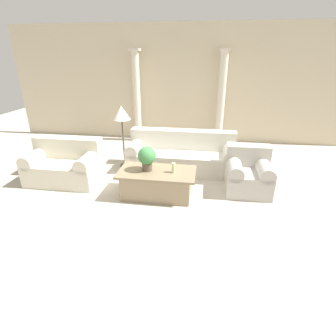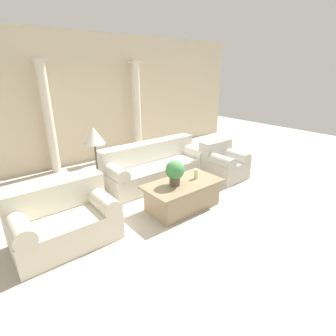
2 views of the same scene
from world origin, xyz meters
The scene contains 11 objects.
ground_plane centered at (0.00, 0.00, 0.00)m, with size 16.00×16.00×0.00m, color #BCB2A3.
wall_back centered at (0.00, 3.20, 1.60)m, with size 10.00×0.06×3.20m.
sofa_long centered at (0.31, 0.90, 0.34)m, with size 2.35×0.86×0.86m.
loveseat centered at (-1.98, -0.01, 0.35)m, with size 1.40×0.86×0.86m.
coffee_table centered at (-0.01, -0.37, 0.25)m, with size 1.39×0.75×0.49m.
potted_plant centered at (-0.19, -0.36, 0.74)m, with size 0.32×0.32×0.44m.
pillar_candle centered at (0.29, -0.38, 0.58)m, with size 0.07×0.07×0.18m.
floor_lamp centered at (-1.02, 0.89, 1.19)m, with size 0.38×0.38×1.39m.
column_left centered at (-1.20, 2.89, 1.30)m, with size 0.29×0.29×2.55m.
column_right centered at (1.18, 2.89, 1.30)m, with size 0.29×0.29×2.55m.
armchair centered at (1.65, 0.12, 0.36)m, with size 0.81×0.87×0.82m.
Camera 2 is at (-2.85, -3.45, 2.36)m, focal length 28.00 mm.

